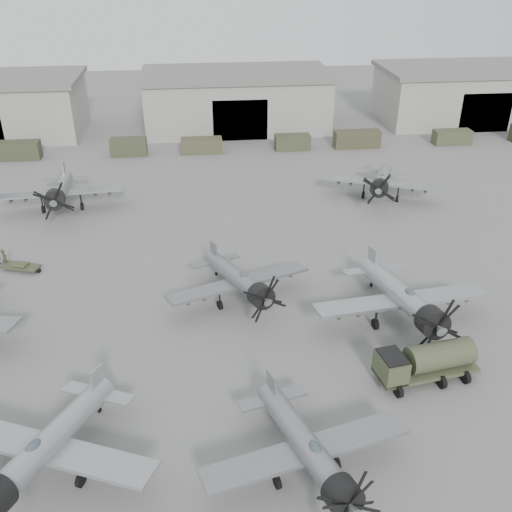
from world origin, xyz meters
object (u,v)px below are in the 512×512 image
at_px(aircraft_far_0, 60,191).
at_px(aircraft_mid_1, 241,281).
at_px(ground_crew, 4,258).
at_px(aircraft_near_1, 310,451).
at_px(aircraft_near_0, 43,449).
at_px(aircraft_far_1, 382,181).
at_px(aircraft_mid_2, 405,299).
at_px(fuel_tanker, 426,360).
at_px(tug_trailer, 0,263).

bearing_deg(aircraft_far_0, aircraft_mid_1, -53.98).
bearing_deg(ground_crew, aircraft_near_1, -161.10).
bearing_deg(aircraft_near_0, aircraft_mid_1, 76.40).
bearing_deg(aircraft_far_1, aircraft_mid_1, -110.02).
relative_size(aircraft_far_0, aircraft_far_1, 1.08).
height_order(aircraft_near_1, aircraft_mid_1, aircraft_mid_1).
bearing_deg(aircraft_mid_2, aircraft_far_0, 134.08).
relative_size(aircraft_near_0, fuel_tanker, 1.69).
bearing_deg(ground_crew, aircraft_near_0, 177.23).
xyz_separation_m(aircraft_far_1, ground_crew, (-38.84, -11.16, -1.44)).
xyz_separation_m(aircraft_near_1, aircraft_far_0, (-20.28, 38.19, 0.29)).
bearing_deg(tug_trailer, aircraft_far_0, 93.71).
relative_size(aircraft_far_1, fuel_tanker, 1.73).
bearing_deg(fuel_tanker, aircraft_far_0, 124.65).
distance_m(aircraft_mid_1, tug_trailer, 23.08).
height_order(aircraft_mid_1, aircraft_far_0, aircraft_far_0).
distance_m(aircraft_far_1, tug_trailer, 40.92).
distance_m(aircraft_near_1, ground_crew, 35.16).
xyz_separation_m(aircraft_mid_1, aircraft_far_1, (17.83, 19.64, 0.13)).
height_order(fuel_tanker, tug_trailer, fuel_tanker).
height_order(tug_trailer, ground_crew, ground_crew).
height_order(aircraft_mid_1, aircraft_mid_2, aircraft_mid_2).
distance_m(aircraft_near_1, tug_trailer, 35.37).
bearing_deg(fuel_tanker, tug_trailer, 141.08).
bearing_deg(ground_crew, aircraft_mid_2, -133.81).
distance_m(aircraft_mid_2, fuel_tanker, 6.16).
bearing_deg(aircraft_mid_1, fuel_tanker, -62.74).
bearing_deg(fuel_tanker, ground_crew, 140.55).
distance_m(aircraft_mid_2, ground_crew, 35.62).
bearing_deg(fuel_tanker, aircraft_mid_2, 76.07).
xyz_separation_m(aircraft_near_1, aircraft_mid_1, (-2.24, 17.87, 0.01)).
height_order(aircraft_mid_2, aircraft_far_0, aircraft_mid_2).
bearing_deg(aircraft_mid_2, tug_trailer, 152.62).
relative_size(aircraft_mid_2, ground_crew, 7.77).
relative_size(aircraft_near_0, tug_trailer, 2.05).
xyz_separation_m(aircraft_near_1, aircraft_far_1, (15.59, 37.51, 0.15)).
bearing_deg(aircraft_far_1, aircraft_mid_2, -81.06).
bearing_deg(aircraft_near_1, aircraft_far_1, 52.50).
height_order(aircraft_mid_2, fuel_tanker, aircraft_mid_2).
bearing_deg(aircraft_mid_2, aircraft_mid_1, 153.37).
height_order(aircraft_near_0, aircraft_mid_1, aircraft_near_0).
xyz_separation_m(aircraft_near_0, ground_crew, (-8.89, 24.77, -1.40)).
bearing_deg(aircraft_far_1, fuel_tanker, -79.37).
bearing_deg(ground_crew, tug_trailer, 86.04).
xyz_separation_m(aircraft_mid_1, aircraft_far_0, (-18.04, 20.32, 0.28)).
xyz_separation_m(fuel_tanker, ground_crew, (-32.66, 18.98, -0.66)).
height_order(aircraft_far_0, fuel_tanker, aircraft_far_0).
relative_size(tug_trailer, ground_crew, 3.36).
relative_size(aircraft_mid_1, aircraft_mid_2, 0.86).
xyz_separation_m(aircraft_mid_2, fuel_tanker, (-0.49, -6.06, -0.97)).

